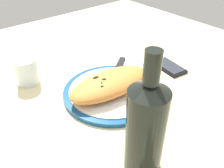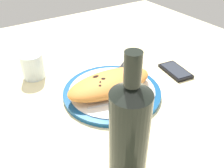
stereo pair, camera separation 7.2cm
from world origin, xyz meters
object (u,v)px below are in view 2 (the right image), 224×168
Objects in this scene: calzone at (109,83)px; smartphone at (175,71)px; plate at (112,92)px; water_glass at (33,68)px; wine_bottle at (129,129)px; fork at (122,100)px; knife at (121,71)px.

calzone reaches higher than smartphone.
water_glass reaches higher than plate.
calzone is 0.98× the size of wine_bottle.
fork is 1.30× the size of smartphone.
water_glass reaches higher than knife.
fork is (-0.74, -6.15, 1.05)cm from plate.
plate is at bearing -27.22° from calzone.
water_glass is (-25.11, 15.72, 1.50)cm from knife.
fork is at bearing -170.15° from smartphone.
plate is 3.49cm from calzone.
calzone is 27.48cm from water_glass.
plate is 3.54× the size of water_glass.
wine_bottle is (-10.99, -24.52, 7.30)cm from calzone.
plate is 2.35× the size of smartphone.
plate is 28.36cm from water_glass.
fork is at bearing 58.62° from wine_bottle.
calzone reaches higher than plate.
knife is 38.00cm from wine_bottle.
water_glass is (-16.92, 22.57, 2.85)cm from plate.
calzone is 6.93cm from fork.
water_glass is at bearing 150.46° from smartphone.
knife is at bearing 154.31° from smartphone.
fork is at bearing -60.61° from water_glass.
calzone is 1.32× the size of knife.
wine_bottle is at bearing -121.38° from fork.
fork is 23.17cm from wine_bottle.
smartphone is 45.03cm from wine_bottle.
knife is (8.92, 6.48, -2.04)cm from calzone.
knife is 2.45× the size of water_glass.
water_glass is at bearing 126.11° from calzone.
smartphone is at bearing 9.85° from fork.
calzone is at bearing 65.86° from wine_bottle.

